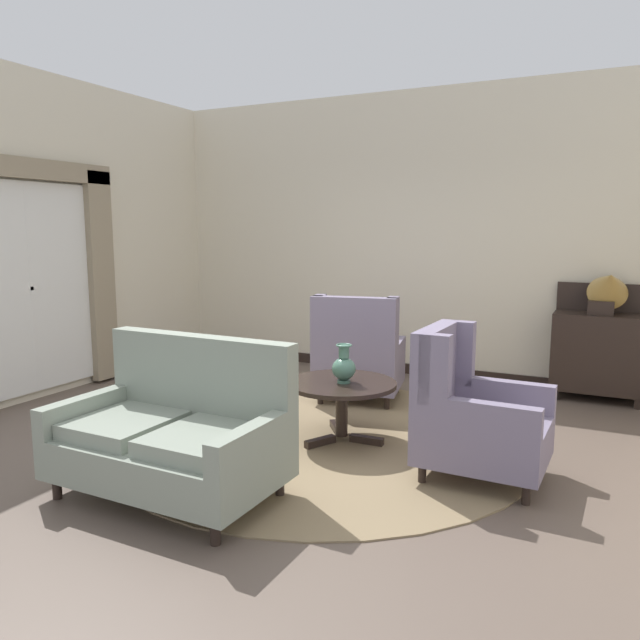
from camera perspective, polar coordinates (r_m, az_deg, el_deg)
The scene contains 13 objects.
ground at distance 4.95m, azimuth -1.33°, elevation -12.00°, with size 8.96×8.96×0.00m, color brown.
wall_back at distance 7.29m, azimuth 9.17°, elevation 7.78°, with size 6.56×0.08×3.30m, color beige.
wall_left at distance 7.29m, azimuth -21.12°, elevation 7.32°, with size 0.08×4.01×3.30m, color beige.
baseboard_back at distance 7.43m, azimuth 8.75°, elevation -4.56°, with size 6.40×0.03×0.12m, color black.
area_rug at distance 5.20m, azimuth 0.23°, elevation -10.89°, with size 3.46×3.46×0.01m, color #847051.
window_with_curtains at distance 6.72m, azimuth -25.34°, elevation 4.02°, with size 0.12×2.08×2.38m.
coffee_table at distance 5.01m, azimuth 2.04°, elevation -6.75°, with size 0.89×0.89×0.50m.
porcelain_vase at distance 4.93m, azimuth 2.24°, elevation -4.38°, with size 0.19×0.19×0.31m.
settee at distance 4.17m, azimuth -13.43°, elevation -10.33°, with size 1.49×0.88×1.02m.
armchair_near_window at distance 4.44m, azimuth 13.95°, elevation -8.63°, with size 0.87×0.75×1.05m.
armchair_near_sideboard at distance 6.14m, azimuth 3.57°, elevation -3.49°, with size 0.96×0.92×1.09m.
sideboard at distance 6.79m, azimuth 24.51°, elevation -2.63°, with size 0.87×0.44×1.18m.
gramophone at distance 6.60m, azimuth 25.29°, elevation 2.77°, with size 0.43×0.53×0.56m.
Camera 1 is at (2.14, -4.10, 1.74)m, focal length 34.30 mm.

